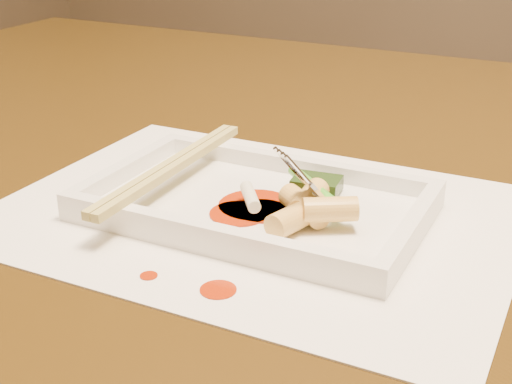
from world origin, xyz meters
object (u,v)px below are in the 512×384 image
at_px(chopstick_a, 167,166).
at_px(table, 288,228).
at_px(fork, 353,119).
at_px(placemat, 256,214).
at_px(plate_base, 256,208).

bearing_deg(chopstick_a, table, 79.43).
bearing_deg(chopstick_a, fork, 6.75).
relative_size(table, placemat, 3.50).
xyz_separation_m(chopstick_a, fork, (0.15, 0.02, 0.06)).
bearing_deg(plate_base, placemat, 0.00).
xyz_separation_m(placemat, fork, (0.07, 0.02, 0.08)).
height_order(placemat, fork, fork).
distance_m(plate_base, chopstick_a, 0.08).
bearing_deg(table, placemat, -74.46).
xyz_separation_m(table, placemat, (0.05, -0.18, 0.10)).
xyz_separation_m(table, plate_base, (0.05, -0.18, 0.11)).
distance_m(placemat, plate_base, 0.00).
bearing_deg(plate_base, chopstick_a, 180.00).
height_order(table, plate_base, plate_base).
bearing_deg(table, fork, -53.08).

